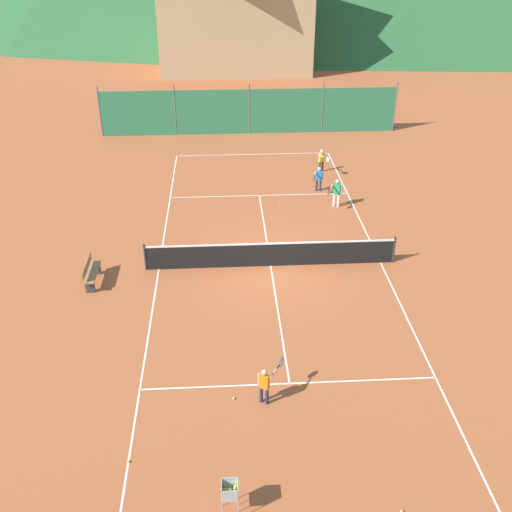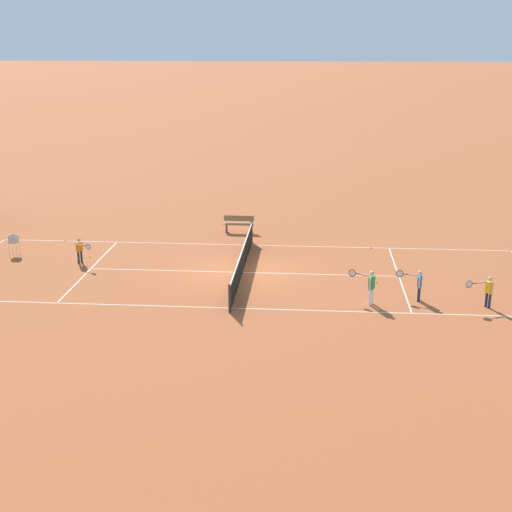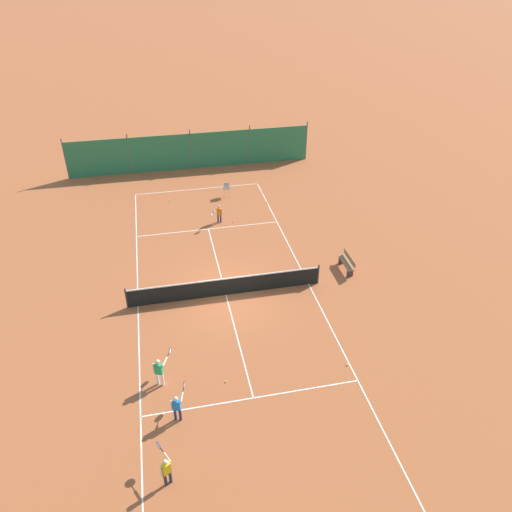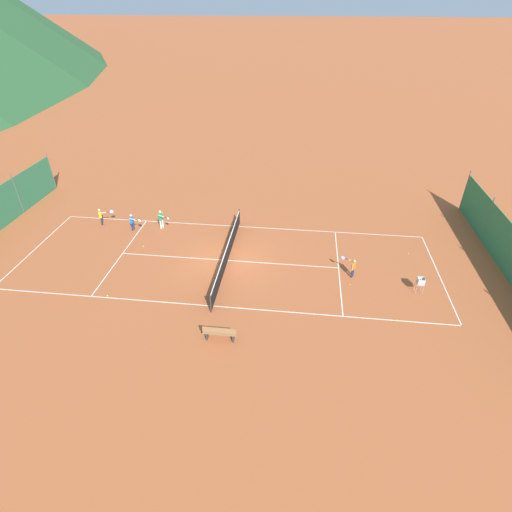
# 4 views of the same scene
# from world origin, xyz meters

# --- Properties ---
(ground_plane) EXTENTS (600.00, 600.00, 0.00)m
(ground_plane) POSITION_xyz_m (0.00, 0.00, 0.00)
(ground_plane) COLOR #A8542D
(court_line_markings) EXTENTS (8.25, 23.85, 0.01)m
(court_line_markings) POSITION_xyz_m (0.00, 0.00, 0.00)
(court_line_markings) COLOR white
(court_line_markings) RESTS_ON ground
(tennis_net) EXTENTS (9.18, 0.08, 1.06)m
(tennis_net) POSITION_xyz_m (0.00, 0.00, 0.50)
(tennis_net) COLOR #2D2D2D
(tennis_net) RESTS_ON ground
(windscreen_fence_near) EXTENTS (17.28, 0.08, 2.90)m
(windscreen_fence_near) POSITION_xyz_m (-0.00, -15.50, 1.31)
(windscreen_fence_near) COLOR #2D754C
(windscreen_fence_near) RESTS_ON ground
(player_far_baseline) EXTENTS (0.76, 0.95, 1.28)m
(player_far_baseline) POSITION_xyz_m (3.29, 4.98, 0.75)
(player_far_baseline) COLOR white
(player_far_baseline) RESTS_ON ground
(player_near_service) EXTENTS (0.57, 0.94, 1.16)m
(player_near_service) POSITION_xyz_m (2.77, 6.75, 0.68)
(player_near_service) COLOR #23284C
(player_near_service) RESTS_ON ground
(player_far_service) EXTENTS (0.74, 0.81, 1.11)m
(player_far_service) POSITION_xyz_m (-0.72, -7.05, 0.65)
(player_far_service) COLOR #23284C
(player_far_service) RESTS_ON ground
(player_near_baseline) EXTENTS (0.43, 1.01, 1.16)m
(player_near_baseline) POSITION_xyz_m (3.30, 9.13, 0.68)
(player_near_baseline) COLOR #23284C
(player_near_baseline) RESTS_ON ground
(tennis_ball_near_corner) EXTENTS (0.07, 0.07, 0.07)m
(tennis_ball_near_corner) POSITION_xyz_m (-4.10, -8.90, 0.03)
(tennis_ball_near_corner) COLOR #CCE033
(tennis_ball_near_corner) RESTS_ON ground
(tennis_ball_far_corner) EXTENTS (0.07, 0.07, 0.07)m
(tennis_ball_far_corner) POSITION_xyz_m (1.97, -10.63, 0.03)
(tennis_ball_far_corner) COLOR #CCE033
(tennis_ball_far_corner) RESTS_ON ground
(tennis_ball_by_net_left) EXTENTS (0.07, 0.07, 0.07)m
(tennis_ball_by_net_left) POSITION_xyz_m (-1.55, -6.92, 0.03)
(tennis_ball_by_net_left) COLOR #CCE033
(tennis_ball_by_net_left) RESTS_ON ground
(tennis_ball_alley_right) EXTENTS (0.07, 0.07, 0.07)m
(tennis_ball_alley_right) POSITION_xyz_m (0.87, 5.43, 0.03)
(tennis_ball_alley_right) COLOR #CCE033
(tennis_ball_alley_right) RESTS_ON ground
(tennis_ball_mid_court) EXTENTS (0.07, 0.07, 0.07)m
(tennis_ball_mid_court) POSITION_xyz_m (-3.99, 5.56, 0.03)
(tennis_ball_mid_court) COLOR #CCE033
(tennis_ball_mid_court) RESTS_ON ground
(ball_hopper) EXTENTS (0.36, 0.36, 0.89)m
(ball_hopper) POSITION_xyz_m (-1.72, -10.40, 0.66)
(ball_hopper) COLOR #B7B7BC
(ball_hopper) RESTS_ON ground
(courtside_bench) EXTENTS (0.36, 1.50, 0.84)m
(courtside_bench) POSITION_xyz_m (-6.34, -0.81, 0.45)
(courtside_bench) COLOR olive
(courtside_bench) RESTS_ON ground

